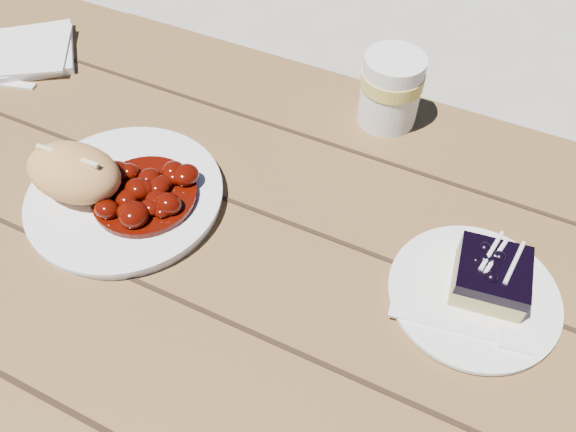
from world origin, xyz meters
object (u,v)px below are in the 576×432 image
at_px(picnic_table, 307,350).
at_px(blueberry_cake, 491,276).
at_px(second_cup, 391,90).
at_px(main_plate, 126,197).
at_px(bread_roll, 74,172).
at_px(dessert_plate, 473,295).

relative_size(picnic_table, blueberry_cake, 22.23).
bearing_deg(second_cup, blueberry_cake, -49.23).
xyz_separation_m(main_plate, second_cup, (0.26, 0.31, 0.05)).
height_order(picnic_table, bread_roll, bread_roll).
bearing_deg(main_plate, picnic_table, -3.95).
xyz_separation_m(picnic_table, bread_roll, (-0.33, -0.00, 0.21)).
xyz_separation_m(picnic_table, blueberry_cake, (0.19, 0.09, 0.19)).
bearing_deg(dessert_plate, main_plate, -173.31).
bearing_deg(blueberry_cake, picnic_table, -162.60).
distance_m(picnic_table, main_plate, 0.33).
distance_m(picnic_table, dessert_plate, 0.25).
height_order(bread_roll, blueberry_cake, bread_roll).
relative_size(main_plate, bread_roll, 1.94).
xyz_separation_m(main_plate, blueberry_cake, (0.46, 0.07, 0.02)).
height_order(picnic_table, second_cup, second_cup).
distance_m(picnic_table, blueberry_cake, 0.28).
relative_size(bread_roll, blueberry_cake, 1.45).
xyz_separation_m(dessert_plate, blueberry_cake, (0.01, 0.02, 0.03)).
distance_m(main_plate, blueberry_cake, 0.47).
bearing_deg(main_plate, dessert_plate, 6.69).
distance_m(dessert_plate, blueberry_cake, 0.03).
bearing_deg(main_plate, blueberry_cake, 8.37).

